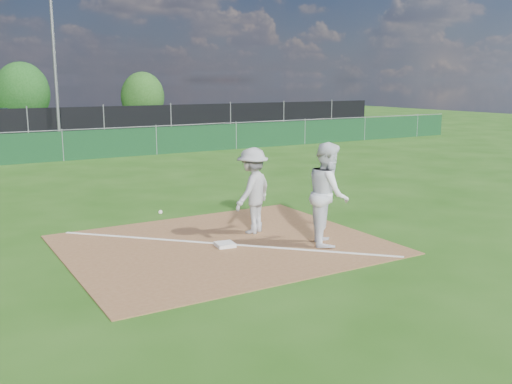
% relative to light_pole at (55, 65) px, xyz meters
% --- Properties ---
extents(ground, '(90.00, 90.00, 0.00)m').
position_rel_light_pole_xyz_m(ground, '(-1.50, -12.70, -4.00)').
color(ground, '#1F4B10').
rests_on(ground, ground).
extents(infield_dirt, '(6.00, 5.00, 0.02)m').
position_rel_light_pole_xyz_m(infield_dirt, '(-1.50, -21.70, -3.99)').
color(infield_dirt, brown).
rests_on(infield_dirt, ground).
extents(foul_line, '(5.01, 5.01, 0.01)m').
position_rel_light_pole_xyz_m(foul_line, '(-1.50, -21.70, -3.98)').
color(foul_line, white).
rests_on(foul_line, infield_dirt).
extents(green_fence, '(44.00, 0.05, 1.20)m').
position_rel_light_pole_xyz_m(green_fence, '(-1.50, -7.70, -3.40)').
color(green_fence, '#0E3419').
rests_on(green_fence, ground).
extents(black_fence, '(46.00, 0.04, 1.80)m').
position_rel_light_pole_xyz_m(black_fence, '(-1.50, 0.30, -3.10)').
color(black_fence, black).
rests_on(black_fence, ground).
extents(parking_lot, '(46.00, 9.00, 0.01)m').
position_rel_light_pole_xyz_m(parking_lot, '(-1.50, 5.30, -4.00)').
color(parking_lot, black).
rests_on(parking_lot, ground).
extents(light_pole, '(0.16, 0.16, 8.00)m').
position_rel_light_pole_xyz_m(light_pole, '(0.00, 0.00, 0.00)').
color(light_pole, slate).
rests_on(light_pole, ground).
extents(first_base, '(0.39, 0.39, 0.07)m').
position_rel_light_pole_xyz_m(first_base, '(-1.54, -21.87, -3.94)').
color(first_base, white).
rests_on(first_base, infield_dirt).
extents(play_at_first, '(2.79, 1.18, 1.82)m').
position_rel_light_pole_xyz_m(play_at_first, '(-0.52, -21.22, -3.07)').
color(play_at_first, '#B5B5B7').
rests_on(play_at_first, infield_dirt).
extents(runner, '(1.18, 1.25, 2.04)m').
position_rel_light_pole_xyz_m(runner, '(0.35, -22.68, -2.98)').
color(runner, white).
rests_on(runner, ground).
extents(car_mid, '(5.18, 3.13, 1.61)m').
position_rel_light_pole_xyz_m(car_mid, '(-1.93, 4.40, -3.18)').
color(car_mid, black).
rests_on(car_mid, parking_lot).
extents(car_right, '(5.25, 2.77, 1.45)m').
position_rel_light_pole_xyz_m(car_right, '(4.57, 4.04, -3.26)').
color(car_right, black).
rests_on(car_right, parking_lot).
extents(tree_mid, '(3.81, 3.81, 4.52)m').
position_rel_light_pole_xyz_m(tree_mid, '(0.17, 12.29, -1.67)').
color(tree_mid, '#382316').
rests_on(tree_mid, ground).
extents(tree_right, '(3.25, 3.25, 3.86)m').
position_rel_light_pole_xyz_m(tree_right, '(8.46, 10.52, -2.02)').
color(tree_right, '#382316').
rests_on(tree_right, ground).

